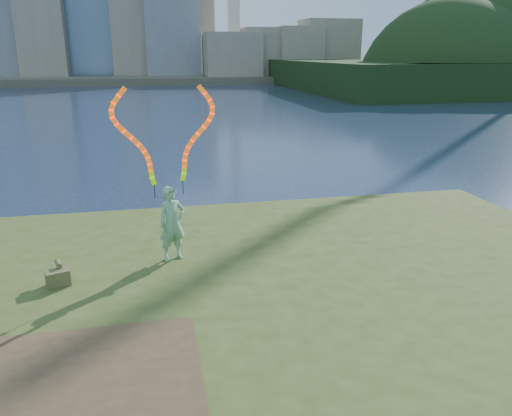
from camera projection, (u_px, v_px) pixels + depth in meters
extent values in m
plane|color=#1A2843|center=(215.00, 308.00, 10.48)|extent=(320.00, 320.00, 0.00)
cube|color=#39491A|center=(235.00, 374.00, 8.10)|extent=(20.00, 18.00, 0.30)
cube|color=#39491A|center=(232.00, 350.00, 8.30)|extent=(17.00, 15.00, 0.30)
cube|color=#39491A|center=(230.00, 331.00, 8.41)|extent=(14.00, 12.00, 0.30)
cube|color=#47331E|center=(84.00, 384.00, 6.81)|extent=(3.20, 3.00, 0.02)
cube|color=#514C3B|center=(152.00, 77.00, 98.98)|extent=(320.00, 40.00, 1.20)
imported|color=#207934|center=(172.00, 223.00, 10.74)|extent=(0.70, 0.59, 1.64)
cylinder|color=black|center=(155.00, 191.00, 10.44)|extent=(0.02, 0.02, 0.30)
cylinder|color=black|center=(183.00, 187.00, 10.79)|extent=(0.02, 0.02, 0.30)
cube|color=brown|center=(58.00, 278.00, 9.67)|extent=(0.51, 0.41, 0.31)
cylinder|color=brown|center=(58.00, 264.00, 9.81)|extent=(0.19, 0.31, 0.10)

